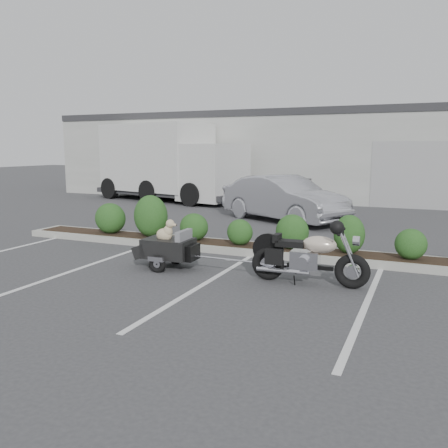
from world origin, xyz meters
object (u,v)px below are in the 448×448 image
at_px(motorcycle, 308,257).
at_px(sedan, 283,198).
at_px(delivery_truck, 170,164).
at_px(pet_trailer, 168,247).
at_px(dumpster, 280,196).

relative_size(motorcycle, sedan, 0.46).
bearing_deg(delivery_truck, sedan, -18.22).
xyz_separation_m(pet_trailer, delivery_truck, (-6.13, 10.75, 1.22)).
xyz_separation_m(motorcycle, sedan, (-2.44, 6.79, 0.26)).
distance_m(motorcycle, dumpster, 9.01).
distance_m(pet_trailer, delivery_truck, 12.44).
xyz_separation_m(pet_trailer, dumpster, (-0.29, 8.45, 0.22)).
height_order(motorcycle, delivery_truck, delivery_truck).
xyz_separation_m(motorcycle, pet_trailer, (-2.78, 0.02, -0.06)).
bearing_deg(dumpster, sedan, -66.80).
bearing_deg(motorcycle, delivery_truck, 127.84).
relative_size(motorcycle, delivery_truck, 0.26).
distance_m(motorcycle, delivery_truck, 14.03).
xyz_separation_m(sedan, delivery_truck, (-6.47, 3.99, 0.90)).
bearing_deg(pet_trailer, delivery_truck, 117.93).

